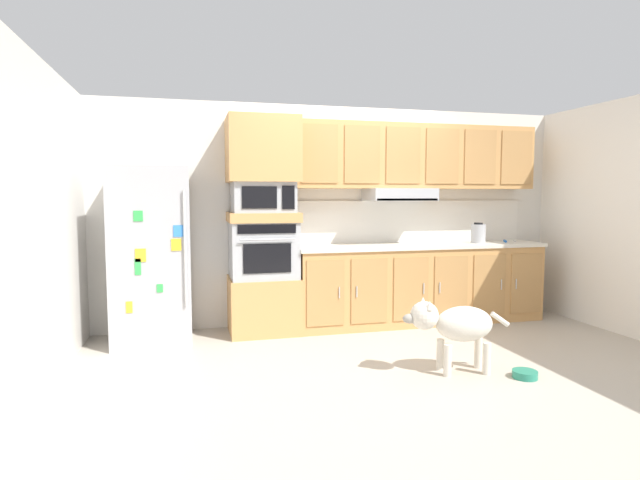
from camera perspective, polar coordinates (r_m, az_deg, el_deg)
The scene contains 18 objects.
ground_plane at distance 5.23m, azimuth 5.35°, elevation -11.51°, with size 9.60×9.60×0.00m, color #B2A899.
back_kitchen_wall at distance 6.07m, azimuth 1.92°, elevation 2.78°, with size 6.20×0.12×2.50m, color silver.
side_panel_left at distance 4.85m, azimuth -27.46°, elevation 1.69°, with size 0.12×7.10×2.50m, color silver.
side_panel_right at distance 6.52m, azimuth 29.31°, elevation 2.30°, with size 0.12×7.10×2.50m, color white.
refrigerator at distance 5.44m, azimuth -18.16°, elevation -1.62°, with size 0.76×0.73×1.76m.
oven_base_cabinet at distance 5.64m, azimuth -6.25°, elevation -7.14°, with size 0.74×0.62×0.60m, color tan.
built_in_oven at distance 5.55m, azimuth -6.30°, elevation -1.07°, with size 0.70×0.62×0.60m.
appliance_mid_shelf at distance 5.53m, azimuth -6.34°, elevation 2.54°, with size 0.74×0.62×0.10m, color tan.
microwave at distance 5.52m, azimuth -6.36°, elevation 4.72°, with size 0.64×0.54×0.32m.
appliance_upper_cabinet at distance 5.54m, azimuth -6.41°, elevation 9.90°, with size 0.74×0.62×0.68m, color tan.
lower_cabinet_run at distance 6.14m, azimuth 10.96°, elevation -4.89°, with size 2.92×0.63×0.88m.
countertop_slab at distance 6.08m, azimuth 11.01°, elevation -0.61°, with size 2.96×0.64×0.04m, color silver.
backsplash_panel at distance 6.32m, azimuth 9.94°, elevation 2.07°, with size 2.96×0.02×0.50m, color silver.
upper_cabinet_with_hood at distance 6.17m, azimuth 10.55°, elevation 8.79°, with size 2.92×0.48×0.88m.
screwdriver at distance 6.57m, azimuth 19.90°, elevation -0.11°, with size 0.16×0.15×0.03m.
electric_kettle at distance 6.37m, azimuth 17.12°, elevation 0.72°, with size 0.17×0.17×0.24m.
dog at distance 4.48m, azimuth 14.68°, elevation -9.00°, with size 0.93×0.35×0.63m.
dog_food_bowl at distance 4.63m, azimuth 21.75°, elevation -13.63°, with size 0.20×0.20×0.06m.
Camera 1 is at (-1.70, -4.72, 1.48)m, focal length 28.89 mm.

